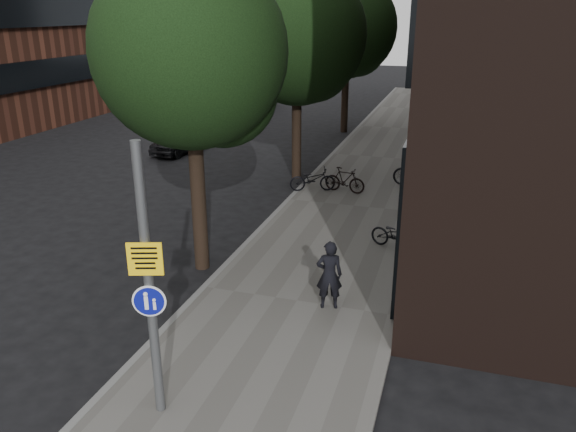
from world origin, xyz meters
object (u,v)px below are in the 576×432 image
at_px(pedestrian, 329,275).
at_px(parked_bike_facade_near, 397,235).
at_px(parked_car_near, 180,140).
at_px(signpost, 149,285).

bearing_deg(pedestrian, parked_bike_facade_near, -121.29).
xyz_separation_m(parked_bike_facade_near, parked_car_near, (-10.81, 8.52, 0.06)).
relative_size(pedestrian, parked_car_near, 0.45).
bearing_deg(parked_car_near, pedestrian, -43.22).
bearing_deg(signpost, pedestrian, 47.45).
xyz_separation_m(signpost, pedestrian, (1.83, 4.01, -1.46)).
height_order(parked_bike_facade_near, parked_car_near, parked_car_near).
distance_m(pedestrian, parked_bike_facade_near, 3.73).
bearing_deg(parked_car_near, parked_bike_facade_near, -30.47).
distance_m(pedestrian, parked_car_near, 15.56).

